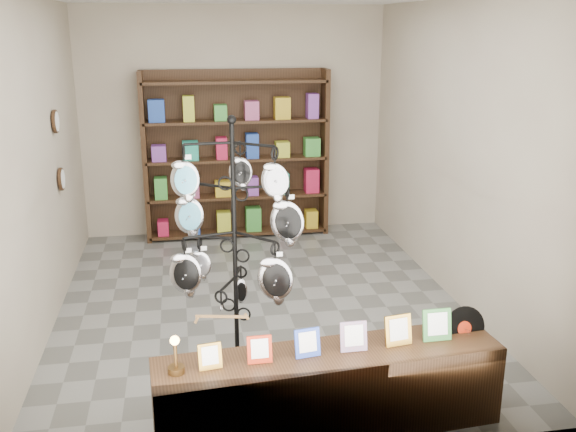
{
  "coord_description": "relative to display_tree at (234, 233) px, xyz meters",
  "views": [
    {
      "loc": [
        -0.75,
        -6.01,
        2.74
      ],
      "look_at": [
        0.12,
        -1.0,
        1.22
      ],
      "focal_mm": 40.0,
      "sensor_mm": 36.0,
      "label": 1
    }
  ],
  "objects": [
    {
      "name": "front_shelf",
      "position": [
        0.57,
        -0.82,
        -0.92
      ],
      "size": [
        2.44,
        0.68,
        0.85
      ],
      "rotation": [
        0.0,
        0.0,
        0.08
      ],
      "color": "black",
      "rests_on": "ground"
    },
    {
      "name": "ground",
      "position": [
        0.36,
        1.38,
        -1.22
      ],
      "size": [
        5.0,
        5.0,
        0.0
      ],
      "primitive_type": "plane",
      "color": "slate",
      "rests_on": "ground"
    },
    {
      "name": "back_shelving",
      "position": [
        0.36,
        3.67,
        -0.19
      ],
      "size": [
        2.42,
        0.36,
        2.2
      ],
      "color": "black",
      "rests_on": "ground"
    },
    {
      "name": "wall_clocks",
      "position": [
        -1.61,
        2.18,
        0.28
      ],
      "size": [
        0.03,
        0.24,
        0.84
      ],
      "color": "black",
      "rests_on": "ground"
    },
    {
      "name": "display_tree",
      "position": [
        0.0,
        0.0,
        0.0
      ],
      "size": [
        1.12,
        1.1,
        2.12
      ],
      "rotation": [
        0.0,
        0.0,
        -0.29
      ],
      "color": "black",
      "rests_on": "ground"
    },
    {
      "name": "room_envelope",
      "position": [
        0.36,
        1.38,
        0.63
      ],
      "size": [
        5.0,
        5.0,
        5.0
      ],
      "color": "#B3A990",
      "rests_on": "ground"
    }
  ]
}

